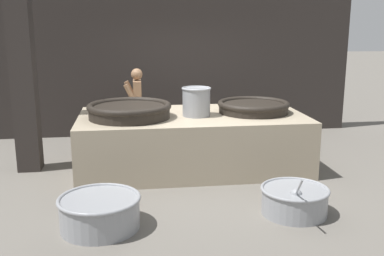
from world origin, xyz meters
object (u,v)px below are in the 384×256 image
Objects in this scene: giant_wok_near at (129,110)px; giant_wok_far at (253,106)px; cook at (137,106)px; stock_pot at (196,101)px; prep_bowl_vegetables at (294,199)px; prep_bowl_meat at (100,211)px.

giant_wok_near reaches higher than giant_wok_far.
cook reaches higher than giant_wok_far.
stock_pot is at bearing -171.16° from giant_wok_far.
giant_wok_near reaches higher than prep_bowl_vegetables.
prep_bowl_meat is at bearing -178.01° from prep_bowl_vegetables.
cook is 3.86m from prep_bowl_vegetables.
giant_wok_near is 1.07m from stock_pot.
cook is at bearing 84.06° from giant_wok_near.
prep_bowl_vegetables is (0.97, -1.93, -0.95)m from stock_pot.
stock_pot is 0.43× the size of prep_bowl_vegetables.
stock_pot is at bearing 116.56° from prep_bowl_vegetables.
giant_wok_far is 2.27m from cook.
giant_wok_near is 0.86× the size of cook.
stock_pot reaches higher than prep_bowl_vegetables.
giant_wok_far is 1.23× the size of prep_bowl_meat.
giant_wok_far is 2.53× the size of stock_pot.
prep_bowl_vegetables is (-0.02, -2.09, -0.81)m from giant_wok_far.
stock_pot is 0.31× the size of cook.
cook reaches higher than stock_pot.
stock_pot reaches higher than giant_wok_far.
cook is 1.59× the size of prep_bowl_meat.
giant_wok_far is at bearing 148.06° from cook.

